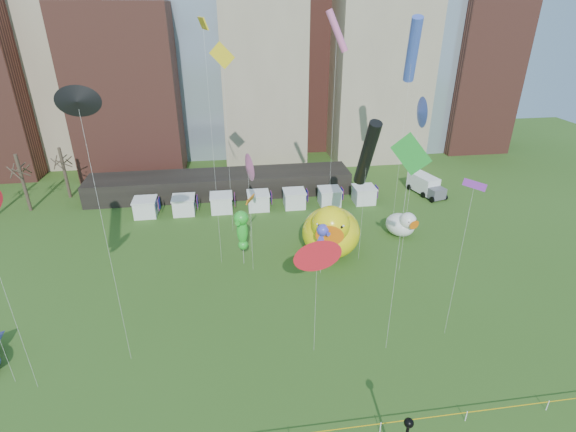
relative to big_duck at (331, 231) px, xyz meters
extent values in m
cube|color=gray|center=(-37.92, 39.53, 17.89)|extent=(14.00, 12.00, 42.00)
cube|color=brown|center=(-25.92, 33.53, 9.89)|extent=(16.00, 14.00, 26.00)
cube|color=gray|center=(-3.92, 37.53, 13.89)|extent=(14.00, 14.00, 34.00)
cube|color=gray|center=(16.08, 35.53, 11.89)|extent=(16.00, 14.00, 30.00)
cube|color=#8C9EB2|center=(26.08, 39.53, 20.89)|extent=(14.00, 12.00, 48.00)
cube|color=brown|center=(36.08, 37.53, 14.89)|extent=(12.00, 12.00, 36.00)
cube|color=black|center=(-11.92, 19.53, -1.51)|extent=(38.00, 6.00, 3.20)
cube|color=white|center=(-21.92, 13.53, -2.01)|extent=(2.80, 2.80, 2.20)
cube|color=red|center=(-20.12, 13.53, -1.51)|extent=(0.08, 1.40, 1.60)
cube|color=white|center=(-16.92, 13.53, -2.01)|extent=(2.80, 2.80, 2.20)
cube|color=red|center=(-15.12, 13.53, -1.51)|extent=(0.08, 1.40, 1.60)
cube|color=white|center=(-11.92, 13.53, -2.01)|extent=(2.80, 2.80, 2.20)
cube|color=red|center=(-10.12, 13.53, -1.51)|extent=(0.08, 1.40, 1.60)
cube|color=white|center=(-6.92, 13.53, -2.01)|extent=(2.80, 2.80, 2.20)
cube|color=red|center=(-5.12, 13.53, -1.51)|extent=(0.08, 1.40, 1.60)
cube|color=white|center=(-1.92, 13.53, -2.01)|extent=(2.80, 2.80, 2.20)
cube|color=red|center=(-0.12, 13.53, -1.51)|extent=(0.08, 1.40, 1.60)
cube|color=white|center=(3.08, 13.53, -2.01)|extent=(2.80, 2.80, 2.20)
cube|color=red|center=(4.88, 13.53, -1.51)|extent=(0.08, 1.40, 1.60)
cube|color=white|center=(8.08, 13.53, -2.01)|extent=(2.80, 2.80, 2.20)
cube|color=red|center=(9.88, 13.53, -1.51)|extent=(0.08, 1.40, 1.60)
cylinder|color=#382B21|center=(-37.92, 17.53, 0.89)|extent=(0.44, 0.44, 8.00)
cylinder|color=#382B21|center=(-33.92, 21.53, 0.64)|extent=(0.44, 0.44, 7.50)
cylinder|color=white|center=(-1.92, -22.47, -2.66)|extent=(0.06, 0.06, 0.90)
cylinder|color=white|center=(4.08, -22.47, -2.66)|extent=(0.06, 0.06, 0.90)
cylinder|color=white|center=(10.08, -22.47, -2.66)|extent=(0.06, 0.06, 0.90)
ellipsoid|color=#FFEA0D|center=(0.14, 0.50, -0.46)|extent=(8.27, 9.03, 5.30)
ellipsoid|color=#FFEA0D|center=(0.96, 3.31, -0.60)|extent=(2.07, 1.81, 2.15)
sphere|color=#FFEA0D|center=(-0.52, -1.78, 1.67)|extent=(4.94, 4.94, 3.99)
cone|color=orange|center=(-0.99, -3.41, 1.54)|extent=(2.61, 2.34, 2.19)
sphere|color=white|center=(-1.88, -2.53, 2.21)|extent=(0.72, 0.72, 0.72)
sphere|color=white|center=(0.23, -3.14, 2.21)|extent=(0.72, 0.72, 0.72)
sphere|color=black|center=(-1.97, -2.85, 2.21)|extent=(0.36, 0.36, 0.36)
sphere|color=black|center=(0.13, -3.47, 2.21)|extent=(0.36, 0.36, 0.36)
ellipsoid|color=white|center=(9.53, 3.55, -1.78)|extent=(4.31, 4.64, 2.66)
ellipsoid|color=white|center=(9.03, 4.93, -1.85)|extent=(1.06, 0.94, 1.08)
sphere|color=white|center=(9.93, 2.43, -0.72)|extent=(2.56, 2.56, 2.00)
cone|color=orange|center=(10.22, 1.63, -0.78)|extent=(1.34, 1.22, 1.10)
sphere|color=white|center=(9.60, 1.73, -0.45)|extent=(0.36, 0.36, 0.36)
sphere|color=white|center=(10.63, 2.10, -0.45)|extent=(0.36, 0.36, 0.36)
sphere|color=black|center=(9.66, 1.57, -0.45)|extent=(0.18, 0.18, 0.18)
sphere|color=black|center=(10.69, 1.94, -0.45)|extent=(0.18, 0.18, 0.18)
cylinder|color=silver|center=(-9.67, -0.37, -1.11)|extent=(0.03, 0.03, 4.00)
ellipsoid|color=green|center=(-9.67, -0.37, 0.89)|extent=(1.43, 1.31, 2.96)
sphere|color=green|center=(-9.67, -0.52, 2.48)|extent=(1.96, 1.96, 1.51)
cone|color=green|center=(-9.67, -1.20, 2.40)|extent=(0.84, 1.07, 0.53)
sphere|color=green|center=(-9.67, -0.32, -0.81)|extent=(1.06, 1.06, 1.06)
cylinder|color=silver|center=(-1.82, -3.38, -1.20)|extent=(0.03, 0.03, 3.83)
ellipsoid|color=#4543CA|center=(-1.82, -3.38, 0.71)|extent=(1.20, 1.11, 2.46)
sphere|color=#4543CA|center=(-1.82, -3.53, 2.03)|extent=(1.66, 1.66, 1.25)
cone|color=#4543CA|center=(-1.82, -4.09, 1.97)|extent=(0.72, 0.89, 0.44)
sphere|color=#4543CA|center=(-1.82, -3.33, -0.69)|extent=(0.88, 0.88, 0.88)
sphere|color=black|center=(-1.84, -25.67, 1.73)|extent=(0.55, 0.55, 0.55)
cone|color=black|center=(-1.84, -25.67, 2.02)|extent=(0.19, 0.19, 0.24)
cube|color=white|center=(17.93, 15.87, -1.62)|extent=(3.46, 5.24, 2.40)
cube|color=#595960|center=(18.71, 12.90, -2.10)|extent=(2.58, 2.24, 1.54)
cylinder|color=black|center=(17.21, 13.89, -2.68)|extent=(0.45, 0.90, 0.87)
cylinder|color=black|center=(19.53, 14.51, -2.68)|extent=(0.45, 0.90, 0.87)
cylinder|color=black|center=(16.37, 17.05, -2.68)|extent=(0.45, 0.90, 0.87)
cylinder|color=black|center=(18.69, 17.67, -2.68)|extent=(0.45, 0.90, 0.87)
cylinder|color=silver|center=(-25.62, -15.21, 4.24)|extent=(0.02, 0.02, 14.70)
cylinder|color=silver|center=(-8.67, 2.18, 1.94)|extent=(0.02, 0.02, 10.10)
cone|color=pink|center=(-8.67, 2.18, 6.99)|extent=(0.81, 2.73, 2.72)
cylinder|color=silver|center=(-19.31, -13.29, 6.98)|extent=(0.02, 0.02, 20.18)
cone|color=black|center=(-19.31, -13.29, 17.06)|extent=(1.89, 0.42, 1.88)
cylinder|color=silver|center=(1.16, -15.06, 5.16)|extent=(0.02, 0.02, 16.54)
cube|color=green|center=(1.16, -15.06, 13.43)|extent=(2.15, 1.98, 2.90)
cylinder|color=silver|center=(-10.62, 7.58, 7.20)|extent=(0.02, 0.02, 20.63)
cube|color=yellow|center=(-10.62, 7.58, 17.52)|extent=(2.67, 0.78, 2.77)
cylinder|color=silver|center=(6.53, -4.20, 5.26)|extent=(0.02, 0.02, 16.75)
cone|color=blue|center=(6.53, -4.20, 13.64)|extent=(0.83, 2.65, 2.64)
cylinder|color=silver|center=(-8.76, -1.69, 0.96)|extent=(0.02, 0.02, 8.15)
cube|color=orange|center=(-8.76, -1.69, 5.03)|extent=(1.03, 1.70, 0.55)
cylinder|color=silver|center=(6.81, -13.99, 3.71)|extent=(0.02, 0.02, 13.65)
cube|color=purple|center=(6.81, -13.99, 10.53)|extent=(1.14, 1.64, 0.55)
cylinder|color=silver|center=(-4.73, -14.47, 1.41)|extent=(0.02, 0.02, 9.04)
cone|color=red|center=(-4.73, -14.47, 5.92)|extent=(2.52, 0.73, 2.50)
cylinder|color=silver|center=(-0.46, -0.43, 8.52)|extent=(0.02, 0.02, 23.27)
cylinder|color=pink|center=(-0.46, -0.43, 20.16)|extent=(2.21, 0.98, 3.64)
cylinder|color=silver|center=(2.93, -1.34, 2.96)|extent=(0.02, 0.02, 12.15)
cylinder|color=black|center=(2.93, -1.34, 9.04)|extent=(1.43, 4.39, 7.40)
cylinder|color=silver|center=(-12.07, 0.17, 8.86)|extent=(0.02, 0.02, 23.94)
cube|color=yellow|center=(-12.07, 0.17, 20.82)|extent=(1.04, 3.34, 1.01)
cylinder|color=silver|center=(10.83, 8.91, 7.27)|extent=(0.02, 0.02, 20.76)
cylinder|color=blue|center=(10.83, 8.91, 17.65)|extent=(2.60, 4.56, 7.46)
camera|label=1|loc=(-10.69, -40.79, 22.14)|focal=27.00mm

